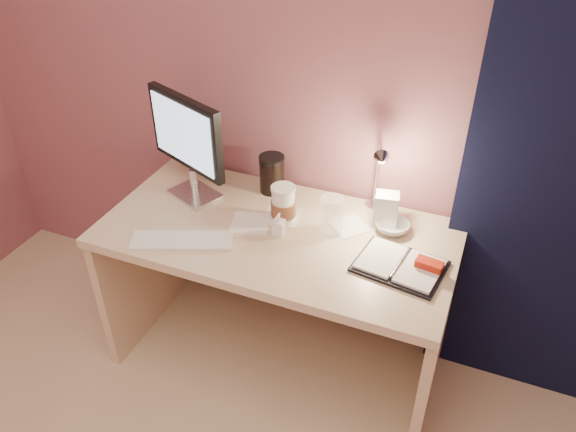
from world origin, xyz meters
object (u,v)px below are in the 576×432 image
at_px(desk, 284,263).
at_px(keyboard, 182,241).
at_px(product_box, 386,209).
at_px(dark_jar, 272,176).
at_px(desk_lamp, 367,172).
at_px(monitor, 189,139).
at_px(bowl, 392,227).
at_px(coffee_cup, 283,205).
at_px(lotion_bottle, 279,224).
at_px(planner, 402,265).
at_px(clear_cup, 332,215).

xyz_separation_m(desk, keyboard, (-0.31, -0.28, 0.23)).
xyz_separation_m(desk, product_box, (0.38, 0.13, 0.30)).
distance_m(dark_jar, desk_lamp, 0.44).
relative_size(monitor, bowl, 3.42).
bearing_deg(keyboard, coffee_cup, 20.76).
distance_m(dark_jar, product_box, 0.52).
height_order(coffee_cup, bowl, coffee_cup).
relative_size(bowl, lotion_bottle, 1.39).
bearing_deg(coffee_cup, keyboard, -137.24).
distance_m(keyboard, desk_lamp, 0.76).
bearing_deg(product_box, coffee_cup, -171.08).
height_order(desk, product_box, product_box).
xyz_separation_m(lotion_bottle, desk_lamp, (0.27, 0.25, 0.16)).
height_order(monitor, planner, monitor).
bearing_deg(product_box, bowl, -55.41).
bearing_deg(desk, lotion_bottle, -79.95).
distance_m(monitor, planner, 0.98).
relative_size(keyboard, coffee_cup, 2.41).
distance_m(desk, dark_jar, 0.38).
height_order(keyboard, coffee_cup, coffee_cup).
xyz_separation_m(monitor, bowl, (0.85, 0.07, -0.25)).
distance_m(planner, lotion_bottle, 0.49).
xyz_separation_m(desk, lotion_bottle, (0.02, -0.09, 0.27)).
relative_size(clear_cup, desk_lamp, 0.48).
distance_m(keyboard, bowl, 0.82).
bearing_deg(lotion_bottle, monitor, 164.85).
height_order(keyboard, dark_jar, dark_jar).
distance_m(planner, desk_lamp, 0.40).
xyz_separation_m(desk, dark_jar, (-0.14, 0.19, 0.30)).
relative_size(coffee_cup, bowl, 1.21).
xyz_separation_m(desk, bowl, (0.42, 0.09, 0.25)).
bearing_deg(desk_lamp, desk, -167.86).
bearing_deg(monitor, product_box, 30.81).
bearing_deg(desk, product_box, 19.34).
height_order(lotion_bottle, dark_jar, dark_jar).
relative_size(keyboard, planner, 1.14).
distance_m(desk, planner, 0.57).
height_order(monitor, desk_lamp, monitor).
bearing_deg(desk_lamp, clear_cup, -135.46).
bearing_deg(planner, clear_cup, 168.73).
xyz_separation_m(planner, lotion_bottle, (-0.49, 0.02, 0.04)).
xyz_separation_m(planner, coffee_cup, (-0.51, 0.11, 0.06)).
height_order(planner, product_box, product_box).
bearing_deg(coffee_cup, lotion_bottle, -78.11).
xyz_separation_m(coffee_cup, bowl, (0.42, 0.10, -0.05)).
bearing_deg(keyboard, dark_jar, 48.38).
height_order(coffee_cup, clear_cup, coffee_cup).
bearing_deg(coffee_cup, planner, -11.98).
bearing_deg(coffee_cup, clear_cup, 1.00).
relative_size(keyboard, lotion_bottle, 4.04).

